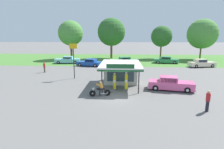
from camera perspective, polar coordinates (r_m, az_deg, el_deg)
ground_plane at (r=18.57m, az=1.26°, el=-6.96°), size 300.00×300.00×0.00m
grass_verge_strip at (r=47.93m, az=2.58°, el=4.89°), size 120.00×24.00×0.01m
service_station_kiosk at (r=23.39m, az=2.75°, el=1.17°), size 4.83×6.93×3.22m
gas_pump_nearside at (r=20.68m, az=0.80°, el=-2.31°), size 0.44×0.44×2.00m
gas_pump_offside at (r=20.66m, az=4.48°, el=-2.23°), size 0.44×0.44×2.09m
motorcycle_with_rider at (r=18.60m, az=-3.70°, el=-4.84°), size 2.13×0.76×1.58m
featured_classic_sedan at (r=21.68m, az=17.89°, el=-2.82°), size 5.33×2.68×1.55m
parked_car_back_row_centre_left at (r=37.08m, az=-7.09°, el=3.69°), size 5.27×2.92×1.47m
parked_car_back_row_far_right at (r=42.37m, az=16.56°, el=4.35°), size 5.56×2.56×1.47m
parked_car_back_row_left at (r=41.59m, az=-13.78°, el=4.40°), size 5.67×2.34×1.55m
parked_car_back_row_centre_right at (r=39.76m, az=26.33°, el=3.14°), size 5.44×2.78×1.57m
parked_car_second_row_spare at (r=40.15m, az=4.17°, el=4.41°), size 5.52×3.26×1.46m
bystander_chatting_near_pumps at (r=16.73m, az=27.92°, el=-7.20°), size 0.34×0.34×1.78m
bystander_standing_back_lot at (r=32.34m, az=-20.48°, el=2.19°), size 0.34×0.34×1.72m
bystander_admiring_sedan at (r=31.86m, az=0.30°, el=2.67°), size 0.34×0.34×1.56m
tree_oak_far_right at (r=50.16m, az=15.31°, el=11.48°), size 5.46×5.46×8.58m
tree_oak_distant_spare at (r=49.24m, az=-0.20°, el=13.20°), size 7.32×7.32×10.63m
tree_oak_centre at (r=52.15m, az=26.51°, el=11.15°), size 7.42×7.42×10.16m
tree_oak_right at (r=49.20m, az=-12.62°, el=12.38°), size 6.39×6.39×9.85m
roadside_pole_sign at (r=26.26m, az=-12.00°, el=6.01°), size 1.10×0.12×4.98m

